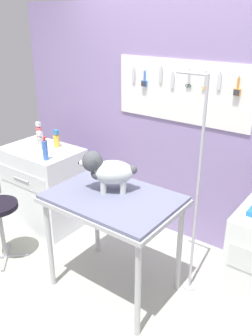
# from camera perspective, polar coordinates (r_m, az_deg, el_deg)

# --- Properties ---
(ground) EXTENTS (4.40, 4.00, 0.04)m
(ground) POSITION_cam_1_polar(r_m,az_deg,el_deg) (3.19, -5.38, -19.93)
(ground) COLOR #A9AD9B
(rear_wall_panel) EXTENTS (4.00, 0.11, 2.30)m
(rear_wall_panel) POSITION_cam_1_polar(r_m,az_deg,el_deg) (3.51, 8.03, 6.57)
(rear_wall_panel) COLOR #8F7AAE
(rear_wall_panel) RESTS_ON ground
(grooming_table) EXTENTS (1.01, 0.71, 0.88)m
(grooming_table) POSITION_cam_1_polar(r_m,az_deg,el_deg) (2.78, -2.07, -6.07)
(grooming_table) COLOR #B7B7BC
(grooming_table) RESTS_ON ground
(grooming_arm) EXTENTS (0.30, 0.11, 1.81)m
(grooming_arm) POSITION_cam_1_polar(r_m,az_deg,el_deg) (2.80, 11.17, -5.11)
(grooming_arm) COLOR #B7B7BC
(grooming_arm) RESTS_ON ground
(dog) EXTENTS (0.43, 0.35, 0.33)m
(dog) POSITION_cam_1_polar(r_m,az_deg,el_deg) (2.75, -3.07, -0.35)
(dog) COLOR silver
(dog) RESTS_ON grooming_table
(counter_left) EXTENTS (0.80, 0.58, 0.88)m
(counter_left) POSITION_cam_1_polar(r_m,az_deg,el_deg) (3.98, -12.94, -2.90)
(counter_left) COLOR white
(counter_left) RESTS_ON ground
(pump_bottle_white) EXTENTS (0.06, 0.06, 0.23)m
(pump_bottle_white) POSITION_cam_1_polar(r_m,az_deg,el_deg) (3.98, -13.81, 5.39)
(pump_bottle_white) COLOR #DE555C
(pump_bottle_white) RESTS_ON counter_left
(conditioner_bottle) EXTENTS (0.07, 0.07, 0.19)m
(conditioner_bottle) POSITION_cam_1_polar(r_m,az_deg,el_deg) (3.77, -13.62, 4.10)
(conditioner_bottle) COLOR #BABBB0
(conditioner_bottle) RESTS_ON counter_left
(spray_bottle_tall) EXTENTS (0.06, 0.06, 0.19)m
(spray_bottle_tall) POSITION_cam_1_polar(r_m,az_deg,el_deg) (3.80, -11.12, 4.47)
(spray_bottle_tall) COLOR gold
(spray_bottle_tall) RESTS_ON counter_left
(detangler_spray) EXTENTS (0.05, 0.05, 0.24)m
(detangler_spray) POSITION_cam_1_polar(r_m,az_deg,el_deg) (3.47, -12.86, 2.83)
(detangler_spray) COLOR #3C6AC4
(detangler_spray) RESTS_ON counter_left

